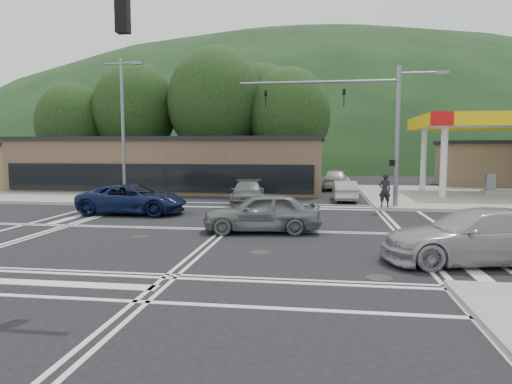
# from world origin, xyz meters

# --- Properties ---
(ground) EXTENTS (120.00, 120.00, 0.00)m
(ground) POSITION_xyz_m (0.00, 0.00, 0.00)
(ground) COLOR black
(ground) RESTS_ON ground
(sidewalk_ne) EXTENTS (16.00, 16.00, 0.15)m
(sidewalk_ne) POSITION_xyz_m (15.00, 15.00, 0.07)
(sidewalk_ne) COLOR gray
(sidewalk_ne) RESTS_ON ground
(sidewalk_nw) EXTENTS (16.00, 16.00, 0.15)m
(sidewalk_nw) POSITION_xyz_m (-15.00, 15.00, 0.07)
(sidewalk_nw) COLOR gray
(sidewalk_nw) RESTS_ON ground
(gas_station_canopy) EXTENTS (12.32, 8.34, 5.75)m
(gas_station_canopy) POSITION_xyz_m (16.99, 15.99, 5.04)
(gas_station_canopy) COLOR silver
(gas_station_canopy) RESTS_ON ground
(convenience_store) EXTENTS (10.00, 6.00, 3.80)m
(convenience_store) POSITION_xyz_m (20.00, 25.00, 1.90)
(convenience_store) COLOR #846B4F
(convenience_store) RESTS_ON ground
(commercial_row) EXTENTS (24.00, 8.00, 4.00)m
(commercial_row) POSITION_xyz_m (-8.00, 17.00, 2.00)
(commercial_row) COLOR brown
(commercial_row) RESTS_ON ground
(hill_north) EXTENTS (252.00, 126.00, 140.00)m
(hill_north) POSITION_xyz_m (0.00, 90.00, 0.00)
(hill_north) COLOR black
(hill_north) RESTS_ON ground
(tree_n_a) EXTENTS (8.00, 8.00, 11.75)m
(tree_n_a) POSITION_xyz_m (-14.00, 24.00, 7.14)
(tree_n_a) COLOR #382619
(tree_n_a) RESTS_ON ground
(tree_n_b) EXTENTS (9.00, 9.00, 12.98)m
(tree_n_b) POSITION_xyz_m (-6.00, 24.00, 7.79)
(tree_n_b) COLOR #382619
(tree_n_b) RESTS_ON ground
(tree_n_c) EXTENTS (7.60, 7.60, 10.87)m
(tree_n_c) POSITION_xyz_m (1.00, 24.00, 6.49)
(tree_n_c) COLOR #382619
(tree_n_c) RESTS_ON ground
(tree_n_d) EXTENTS (6.80, 6.80, 9.76)m
(tree_n_d) POSITION_xyz_m (-20.00, 23.00, 5.84)
(tree_n_d) COLOR #382619
(tree_n_d) RESTS_ON ground
(tree_n_e) EXTENTS (8.40, 8.40, 11.98)m
(tree_n_e) POSITION_xyz_m (-2.00, 28.00, 7.14)
(tree_n_e) COLOR #382619
(tree_n_e) RESTS_ON ground
(streetlight_nw) EXTENTS (2.50, 0.25, 9.00)m
(streetlight_nw) POSITION_xyz_m (-8.44, 9.00, 5.05)
(streetlight_nw) COLOR slate
(streetlight_nw) RESTS_ON ground
(signal_mast_ne) EXTENTS (11.65, 0.30, 8.00)m
(signal_mast_ne) POSITION_xyz_m (6.95, 8.20, 5.07)
(signal_mast_ne) COLOR slate
(signal_mast_ne) RESTS_ON ground
(car_blue_west) EXTENTS (5.57, 2.59, 1.55)m
(car_blue_west) POSITION_xyz_m (-5.76, 3.89, 0.77)
(car_blue_west) COLOR #0E1A40
(car_blue_west) RESTS_ON ground
(car_grey_center) EXTENTS (5.00, 2.55, 1.63)m
(car_grey_center) POSITION_xyz_m (1.56, -0.30, 0.82)
(car_grey_center) COLOR slate
(car_grey_center) RESTS_ON ground
(car_silver_east) EXTENTS (5.91, 3.15, 1.63)m
(car_silver_east) POSITION_xyz_m (8.56, -4.47, 0.81)
(car_silver_east) COLOR #9FA0A6
(car_silver_east) RESTS_ON ground
(car_queue_a) EXTENTS (1.52, 4.07, 1.33)m
(car_queue_a) POSITION_xyz_m (5.50, 11.48, 0.66)
(car_queue_a) COLOR #A7A8AE
(car_queue_a) RESTS_ON ground
(car_queue_b) EXTENTS (2.24, 5.07, 1.70)m
(car_queue_b) POSITION_xyz_m (5.16, 19.83, 0.85)
(car_queue_b) COLOR beige
(car_queue_b) RESTS_ON ground
(car_northbound) EXTENTS (2.57, 5.08, 1.42)m
(car_northbound) POSITION_xyz_m (-0.50, 9.00, 0.71)
(car_northbound) COLOR #595C5D
(car_northbound) RESTS_ON ground
(pedestrian) EXTENTS (0.75, 0.55, 1.88)m
(pedestrian) POSITION_xyz_m (7.50, 7.50, 1.09)
(pedestrian) COLOR black
(pedestrian) RESTS_ON sidewalk_ne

